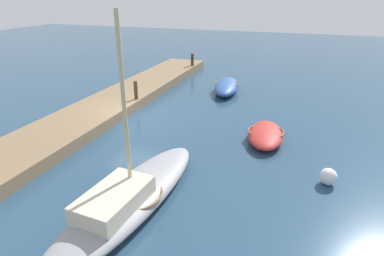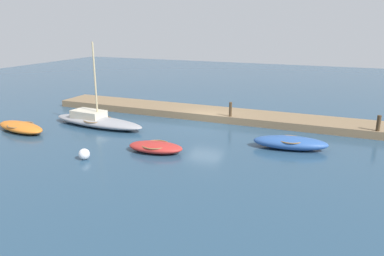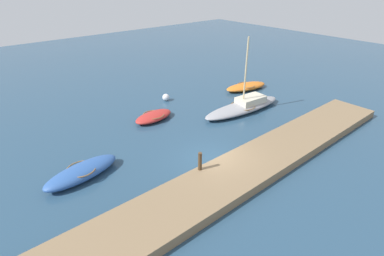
{
  "view_description": "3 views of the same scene",
  "coord_description": "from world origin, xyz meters",
  "px_view_note": "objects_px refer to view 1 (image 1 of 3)",
  "views": [
    {
      "loc": [
        14.06,
        8.16,
        6.18
      ],
      "look_at": [
        1.32,
        3.67,
        0.53
      ],
      "focal_mm": 30.69,
      "sensor_mm": 36.0,
      "label": 1
    },
    {
      "loc": [
        -9.16,
        24.25,
        7.03
      ],
      "look_at": [
        -0.37,
        3.38,
        0.59
      ],
      "focal_mm": 34.78,
      "sensor_mm": 36.0,
      "label": 2
    },
    {
      "loc": [
        -10.42,
        -10.52,
        9.9
      ],
      "look_at": [
        0.26,
        2.19,
        1.22
      ],
      "focal_mm": 28.1,
      "sensor_mm": 36.0,
      "label": 3
    }
  ],
  "objects_px": {
    "rowboat_blue": "(227,86)",
    "sailboat_grey": "(129,197)",
    "mooring_post_mid_west": "(136,90)",
    "marker_buoy": "(328,177)",
    "mooring_post_west": "(192,60)",
    "rowboat_red": "(266,134)"
  },
  "relations": [
    {
      "from": "rowboat_blue",
      "to": "sailboat_grey",
      "type": "distance_m",
      "value": 13.33
    },
    {
      "from": "sailboat_grey",
      "to": "mooring_post_mid_west",
      "type": "xyz_separation_m",
      "value": [
        -8.47,
        -4.31,
        0.63
      ]
    },
    {
      "from": "rowboat_blue",
      "to": "marker_buoy",
      "type": "bearing_deg",
      "value": 23.11
    },
    {
      "from": "mooring_post_west",
      "to": "mooring_post_mid_west",
      "type": "height_order",
      "value": "mooring_post_mid_west"
    },
    {
      "from": "mooring_post_west",
      "to": "marker_buoy",
      "type": "xyz_separation_m",
      "value": [
        14.53,
        10.06,
        -0.72
      ]
    },
    {
      "from": "rowboat_blue",
      "to": "mooring_post_west",
      "type": "bearing_deg",
      "value": -147.65
    },
    {
      "from": "rowboat_blue",
      "to": "sailboat_grey",
      "type": "bearing_deg",
      "value": -7.24
    },
    {
      "from": "rowboat_red",
      "to": "marker_buoy",
      "type": "distance_m",
      "value": 3.86
    },
    {
      "from": "sailboat_grey",
      "to": "mooring_post_mid_west",
      "type": "distance_m",
      "value": 9.52
    },
    {
      "from": "rowboat_blue",
      "to": "mooring_post_mid_west",
      "type": "height_order",
      "value": "mooring_post_mid_west"
    },
    {
      "from": "sailboat_grey",
      "to": "mooring_post_mid_west",
      "type": "height_order",
      "value": "sailboat_grey"
    },
    {
      "from": "sailboat_grey",
      "to": "rowboat_red",
      "type": "bearing_deg",
      "value": 158.01
    },
    {
      "from": "rowboat_red",
      "to": "mooring_post_west",
      "type": "xyz_separation_m",
      "value": [
        -11.6,
        -7.54,
        0.72
      ]
    },
    {
      "from": "rowboat_blue",
      "to": "mooring_post_west",
      "type": "distance_m",
      "value": 6.24
    },
    {
      "from": "rowboat_red",
      "to": "mooring_post_mid_west",
      "type": "relative_size",
      "value": 3.18
    },
    {
      "from": "rowboat_red",
      "to": "rowboat_blue",
      "type": "bearing_deg",
      "value": -159.28
    },
    {
      "from": "rowboat_blue",
      "to": "mooring_post_mid_west",
      "type": "relative_size",
      "value": 4.22
    },
    {
      "from": "sailboat_grey",
      "to": "mooring_post_west",
      "type": "distance_m",
      "value": 18.55
    },
    {
      "from": "mooring_post_west",
      "to": "rowboat_blue",
      "type": "bearing_deg",
      "value": 40.69
    },
    {
      "from": "sailboat_grey",
      "to": "marker_buoy",
      "type": "relative_size",
      "value": 12.65
    },
    {
      "from": "rowboat_red",
      "to": "mooring_post_mid_west",
      "type": "bearing_deg",
      "value": -111.25
    },
    {
      "from": "rowboat_blue",
      "to": "marker_buoy",
      "type": "xyz_separation_m",
      "value": [
        9.82,
        6.01,
        -0.08
      ]
    }
  ]
}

